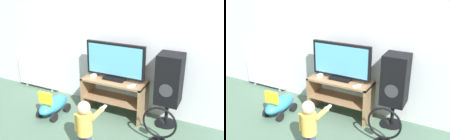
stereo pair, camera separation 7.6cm
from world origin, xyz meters
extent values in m
plane|color=#4C6B56|center=(0.00, 0.00, 0.00)|extent=(16.00, 16.00, 0.00)
cube|color=silver|center=(0.00, 0.49, 1.30)|extent=(10.00, 0.06, 2.60)
cube|color=#93704C|center=(0.00, 0.20, 0.56)|extent=(0.96, 0.41, 0.03)
cube|color=#93704C|center=(0.00, 0.20, 0.26)|extent=(0.92, 0.37, 0.02)
cube|color=#93704C|center=(-0.46, 0.20, 0.29)|extent=(0.04, 0.41, 0.57)
cube|color=#93704C|center=(0.46, 0.20, 0.29)|extent=(0.04, 0.41, 0.57)
cube|color=black|center=(0.00, 0.22, 0.59)|extent=(0.32, 0.20, 0.04)
cube|color=black|center=(0.00, 0.22, 0.87)|extent=(0.91, 0.05, 0.51)
cube|color=#59B2EA|center=(0.00, 0.19, 0.87)|extent=(0.84, 0.01, 0.44)
cube|color=white|center=(-0.33, 0.19, 0.60)|extent=(0.05, 0.18, 0.04)
cube|color=#3F8CE5|center=(-0.33, 0.10, 0.60)|extent=(0.03, 0.00, 0.01)
cube|color=white|center=(0.32, 0.08, 0.59)|extent=(0.10, 0.13, 0.02)
cylinder|color=#337FD8|center=(0.32, 0.08, 0.60)|extent=(0.01, 0.01, 0.00)
cylinder|color=#E5B74C|center=(0.11, -0.81, 0.43)|extent=(0.18, 0.18, 0.27)
sphere|color=beige|center=(0.11, -0.81, 0.64)|extent=(0.15, 0.15, 0.15)
cylinder|color=#E5B74C|center=(0.00, -0.81, 0.42)|extent=(0.06, 0.06, 0.22)
cylinder|color=#E5B74C|center=(0.21, -0.70, 0.53)|extent=(0.06, 0.22, 0.06)
sphere|color=beige|center=(0.21, -0.58, 0.53)|extent=(0.07, 0.07, 0.07)
cube|color=white|center=(0.21, -0.54, 0.53)|extent=(0.03, 0.13, 0.02)
cylinder|color=black|center=(0.80, 0.27, 0.01)|extent=(0.30, 0.30, 0.02)
cylinder|color=black|center=(0.80, 0.27, 0.18)|extent=(0.05, 0.05, 0.35)
cube|color=black|center=(0.80, 0.27, 0.71)|extent=(0.33, 0.33, 0.71)
cylinder|color=#38383D|center=(0.80, 0.10, 0.60)|extent=(0.18, 0.01, 0.18)
cylinder|color=black|center=(0.83, -0.24, 0.08)|extent=(0.04, 0.04, 0.07)
torus|color=black|center=(0.83, -0.24, 0.32)|extent=(0.44, 0.03, 0.44)
cylinder|color=black|center=(0.83, -0.24, 0.32)|extent=(0.11, 0.05, 0.11)
ellipsoid|color=#338CD1|center=(-0.82, -0.24, 0.17)|extent=(0.27, 0.59, 0.20)
cube|color=yellow|center=(-0.82, -0.40, 0.35)|extent=(0.22, 0.05, 0.18)
cylinder|color=black|center=(-0.96, -0.07, 0.07)|extent=(0.04, 0.14, 0.14)
cylinder|color=black|center=(-0.69, -0.07, 0.07)|extent=(0.04, 0.14, 0.14)
cylinder|color=black|center=(-0.96, -0.40, 0.07)|extent=(0.04, 0.14, 0.14)
cylinder|color=black|center=(-0.69, -0.40, 0.07)|extent=(0.04, 0.14, 0.14)
cube|color=white|center=(-1.69, 0.42, 0.32)|extent=(0.88, 0.08, 0.51)
cube|color=silver|center=(-1.99, 0.42, 0.03)|extent=(0.03, 0.05, 0.06)
cube|color=silver|center=(-1.38, 0.42, 0.03)|extent=(0.03, 0.05, 0.06)
camera|label=1|loc=(1.48, -2.87, 2.03)|focal=40.00mm
camera|label=2|loc=(1.55, -2.83, 2.03)|focal=40.00mm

